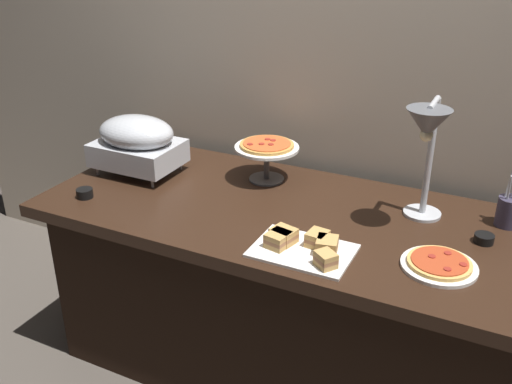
{
  "coord_description": "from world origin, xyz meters",
  "views": [
    {
      "loc": [
        0.77,
        -1.81,
        1.76
      ],
      "look_at": [
        -0.12,
        0.0,
        0.81
      ],
      "focal_mm": 40.38,
      "sensor_mm": 36.0,
      "label": 1
    }
  ],
  "objects": [
    {
      "name": "ground_plane",
      "position": [
        0.0,
        0.0,
        0.0
      ],
      "size": [
        8.0,
        8.0,
        0.0
      ],
      "primitive_type": "plane",
      "color": "#4C443D"
    },
    {
      "name": "back_wall",
      "position": [
        0.0,
        0.5,
        1.2
      ],
      "size": [
        4.4,
        0.04,
        2.4
      ],
      "primitive_type": "cube",
      "color": "#B7A893",
      "rests_on": "ground_plane"
    },
    {
      "name": "buffet_table",
      "position": [
        0.0,
        0.0,
        0.39
      ],
      "size": [
        1.9,
        0.84,
        0.76
      ],
      "color": "black",
      "rests_on": "ground_plane"
    },
    {
      "name": "chafing_dish",
      "position": [
        -0.72,
        0.06,
        0.9
      ],
      "size": [
        0.36,
        0.27,
        0.25
      ],
      "color": "#B7BABF",
      "rests_on": "buffet_table"
    },
    {
      "name": "heat_lamp",
      "position": [
        0.48,
        0.08,
        1.11
      ],
      "size": [
        0.15,
        0.29,
        0.46
      ],
      "color": "#B7BABF",
      "rests_on": "buffet_table"
    },
    {
      "name": "pizza_plate_front",
      "position": [
        0.61,
        -0.16,
        0.77
      ],
      "size": [
        0.24,
        0.24,
        0.03
      ],
      "color": "white",
      "rests_on": "buffet_table"
    },
    {
      "name": "pizza_plate_center",
      "position": [
        -0.18,
        0.23,
        0.9
      ],
      "size": [
        0.27,
        0.27,
        0.17
      ],
      "color": "#595B60",
      "rests_on": "buffet_table"
    },
    {
      "name": "sandwich_platter",
      "position": [
        0.18,
        -0.26,
        0.78
      ],
      "size": [
        0.33,
        0.23,
        0.06
      ],
      "color": "white",
      "rests_on": "buffet_table"
    },
    {
      "name": "sauce_cup_near",
      "position": [
        0.71,
        0.07,
        0.78
      ],
      "size": [
        0.07,
        0.07,
        0.03
      ],
      "color": "black",
      "rests_on": "buffet_table"
    },
    {
      "name": "sauce_cup_far",
      "position": [
        -0.76,
        -0.25,
        0.78
      ],
      "size": [
        0.07,
        0.07,
        0.04
      ],
      "color": "black",
      "rests_on": "buffet_table"
    },
    {
      "name": "utensil_holder",
      "position": [
        0.77,
        0.24,
        0.82
      ],
      "size": [
        0.08,
        0.08,
        0.23
      ],
      "color": "#383347",
      "rests_on": "buffet_table"
    }
  ]
}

